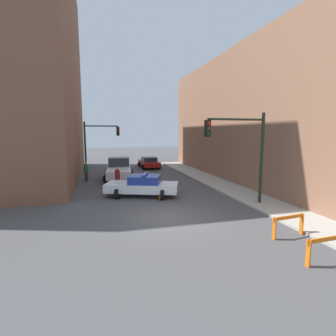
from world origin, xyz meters
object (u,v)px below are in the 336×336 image
pedestrian_corner (86,171)px  barrier_mid (288,222)px  white_truck (119,169)px  parked_car_near (149,162)px  pedestrian_crossing (118,178)px  traffic_cone (161,195)px  traffic_light_near (244,145)px  traffic_light_far (97,140)px  barrier_front (326,245)px  police_car (143,185)px

pedestrian_corner → barrier_mid: 16.96m
white_truck → parked_car_near: size_ratio=1.28×
pedestrian_crossing → traffic_cone: bearing=-175.0°
traffic_light_near → traffic_light_far: traffic_light_near is taller
white_truck → parked_car_near: 7.57m
barrier_front → traffic_cone: bearing=109.7°
pedestrian_crossing → traffic_cone: 4.49m
parked_car_near → barrier_mid: parked_car_near is taller
barrier_front → barrier_mid: same height
traffic_light_near → traffic_cone: (-4.22, 2.56, -3.21)m
police_car → traffic_cone: police_car is taller
traffic_light_far → police_car: 10.82m
pedestrian_crossing → police_car: bearing=-178.1°
white_truck → barrier_front: 18.00m
barrier_front → pedestrian_corner: bearing=115.5°
barrier_mid → barrier_front: bearing=-98.9°
traffic_cone → parked_car_near: bearing=82.0°
traffic_light_far → pedestrian_crossing: (1.43, -7.49, -2.54)m
white_truck → traffic_light_far: bearing=124.5°
pedestrian_crossing → barrier_mid: (6.02, -10.86, -0.24)m
traffic_light_far → pedestrian_corner: bearing=-104.8°
traffic_light_near → barrier_front: size_ratio=3.25×
barrier_mid → white_truck: bearing=110.3°
pedestrian_crossing → barrier_front: size_ratio=1.04×
traffic_light_near → barrier_front: traffic_light_near is taller
parked_car_near → traffic_light_near: bearing=-83.8°
traffic_light_near → barrier_mid: (-0.59, -4.53, -2.91)m
barrier_mid → traffic_light_far: bearing=112.1°
traffic_light_near → traffic_cone: traffic_light_near is taller
traffic_light_near → traffic_cone: bearing=148.8°
police_car → barrier_front: (4.24, -10.42, -0.11)m
white_truck → traffic_cone: white_truck is taller
traffic_light_near → barrier_front: 7.35m
parked_car_near → pedestrian_crossing: pedestrian_crossing is taller
white_truck → pedestrian_corner: white_truck is taller
police_car → pedestrian_corner: (-3.83, 6.46, 0.14)m
traffic_light_near → pedestrian_crossing: traffic_light_near is taller
police_car → barrier_mid: size_ratio=3.16×
pedestrian_crossing → traffic_cone: pedestrian_crossing is taller
traffic_light_far → pedestrian_crossing: bearing=-79.2°
police_car → pedestrian_crossing: 2.97m
pedestrian_corner → traffic_light_near: bearing=-80.3°
parked_car_near → traffic_cone: (-2.03, -14.41, -0.36)m
police_car → barrier_front: 11.24m
parked_car_near → pedestrian_corner: 9.60m
white_truck → parked_car_near: bearing=63.2°
police_car → traffic_light_far: bearing=36.0°
traffic_cone → pedestrian_crossing: bearing=122.3°
parked_car_near → white_truck: bearing=-122.9°
pedestrian_corner → barrier_front: 18.71m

